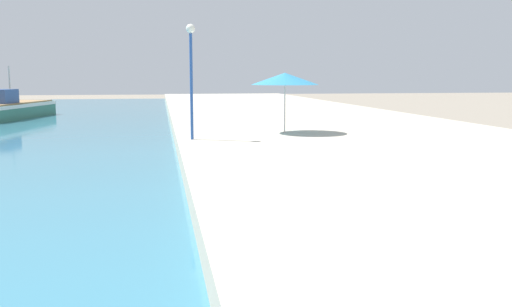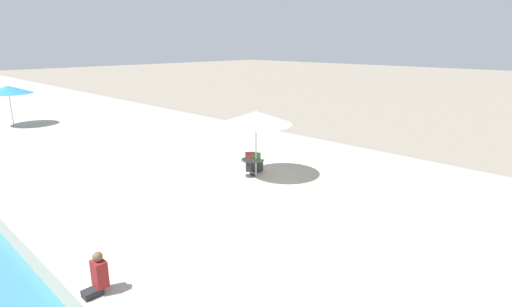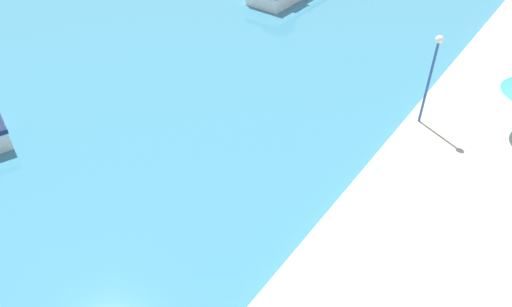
% 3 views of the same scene
% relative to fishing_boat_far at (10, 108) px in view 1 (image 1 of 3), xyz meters
% --- Properties ---
extents(quay_promenade, '(16.00, 90.00, 0.66)m').
position_rel_fishing_boat_far_xyz_m(quay_promenade, '(19.58, -9.91, -0.47)').
color(quay_promenade, '#BCB29E').
rests_on(quay_promenade, ground_plane).
extents(fishing_boat_far, '(4.90, 10.12, 3.85)m').
position_rel_fishing_boat_far_xyz_m(fishing_boat_far, '(0.00, 0.00, 0.00)').
color(fishing_boat_far, '#33705B').
rests_on(fishing_boat_far, water_basin).
extents(cafe_umbrella_white, '(3.01, 3.01, 2.67)m').
position_rel_fishing_boat_far_xyz_m(cafe_umbrella_white, '(16.45, -19.51, 2.26)').
color(cafe_umbrella_white, '#B7B7B7').
rests_on(cafe_umbrella_white, quay_promenade).
extents(lamppost, '(0.36, 0.36, 4.56)m').
position_rel_fishing_boat_far_xyz_m(lamppost, '(12.20, -21.56, 2.95)').
color(lamppost, '#28519E').
rests_on(lamppost, quay_promenade).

